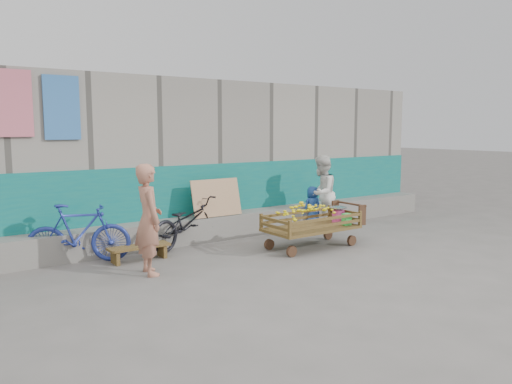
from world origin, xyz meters
TOP-DOWN VIEW (x-y plane):
  - ground at (0.00, 0.00)m, footprint 80.00×80.00m
  - building_wall at (-0.00, 4.05)m, footprint 12.00×3.50m
  - banana_cart at (1.31, 0.74)m, footprint 1.82×0.83m
  - bench at (-1.45, 1.67)m, footprint 0.97×0.29m
  - vendor_man at (-1.61, 0.89)m, footprint 0.45×0.62m
  - woman at (2.52, 1.78)m, footprint 0.94×0.88m
  - child at (2.52, 2.04)m, footprint 0.45×0.31m
  - bicycle_dark at (-0.41, 2.05)m, footprint 1.77×1.11m
  - bicycle_blue at (-2.27, 2.05)m, footprint 1.60×0.99m

SIDE VIEW (x-z plane):
  - ground at x=0.00m, z-range 0.00..0.00m
  - bench at x=-1.45m, z-range 0.06..0.30m
  - bicycle_dark at x=-0.41m, z-range 0.00..0.88m
  - child at x=2.52m, z-range 0.00..0.88m
  - bicycle_blue at x=-2.27m, z-range 0.00..0.93m
  - banana_cart at x=1.31m, z-range 0.14..0.91m
  - woman at x=2.52m, z-range 0.00..1.53m
  - vendor_man at x=-1.61m, z-range 0.00..1.59m
  - building_wall at x=0.00m, z-range -0.03..2.97m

